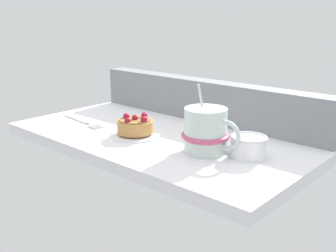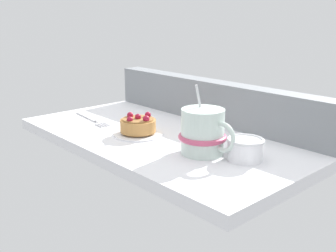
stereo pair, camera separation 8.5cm
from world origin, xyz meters
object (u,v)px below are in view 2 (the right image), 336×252
at_px(coffee_mug, 203,132).
at_px(dessert_fork, 91,119).
at_px(raspberry_tart, 138,125).
at_px(dessert_plate, 138,133).
at_px(sugar_bowl, 245,149).

height_order(coffee_mug, dessert_fork, coffee_mug).
distance_m(raspberry_tart, coffee_mug, 0.19).
bearing_deg(dessert_fork, coffee_mug, 4.46).
distance_m(raspberry_tart, dessert_fork, 0.19).
bearing_deg(raspberry_tart, coffee_mug, 5.57).
distance_m(coffee_mug, dessert_fork, 0.38).
bearing_deg(dessert_plate, dessert_fork, -176.66).
relative_size(dessert_plate, coffee_mug, 0.84).
relative_size(dessert_fork, sugar_bowl, 2.38).
height_order(coffee_mug, sugar_bowl, coffee_mug).
relative_size(raspberry_tart, sugar_bowl, 1.13).
bearing_deg(raspberry_tart, sugar_bowl, 10.45).
height_order(dessert_plate, coffee_mug, coffee_mug).
relative_size(dessert_plate, sugar_bowl, 1.59).
bearing_deg(coffee_mug, dessert_fork, -175.54).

